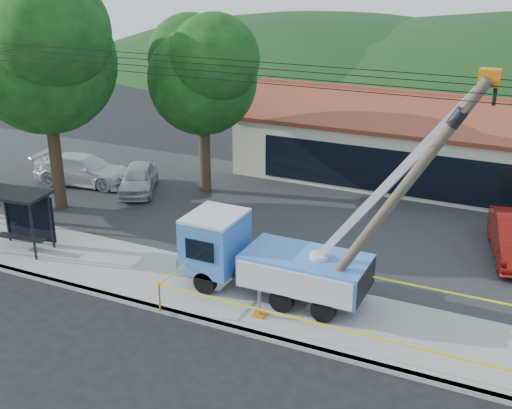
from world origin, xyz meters
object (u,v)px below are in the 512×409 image
(leaning_pole, at_px, (396,197))
(car_white, at_px, (85,185))
(car_silver, at_px, (139,193))
(utility_truck, at_px, (270,256))
(bus_shelter, at_px, (20,207))

(leaning_pole, bearing_deg, car_white, 158.39)
(car_silver, xyz_separation_m, car_white, (-3.27, -0.23, 0.00))
(utility_truck, relative_size, car_white, 1.88)
(bus_shelter, relative_size, car_silver, 0.66)
(utility_truck, xyz_separation_m, car_white, (-13.60, 6.59, -1.56))
(utility_truck, relative_size, leaning_pole, 1.20)
(utility_truck, bearing_deg, bus_shelter, -175.27)
(car_white, bearing_deg, leaning_pole, -120.28)
(leaning_pole, xyz_separation_m, car_white, (-17.87, 7.08, -4.60))
(leaning_pole, height_order, bus_shelter, leaning_pole)
(car_silver, relative_size, car_white, 0.78)
(utility_truck, height_order, car_silver, utility_truck)
(bus_shelter, bearing_deg, car_silver, 81.89)
(leaning_pole, relative_size, bus_shelter, 3.03)
(leaning_pole, xyz_separation_m, car_silver, (-14.60, 7.31, -4.60))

